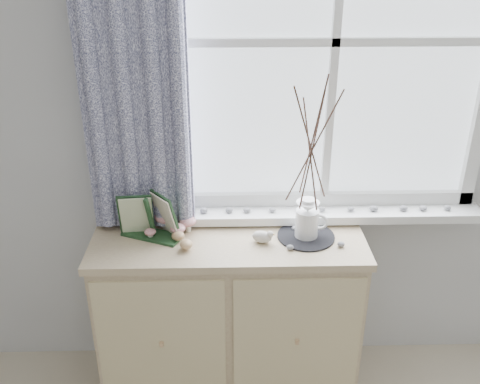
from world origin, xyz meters
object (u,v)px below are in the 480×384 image
Objects in this scene: sideboard at (229,316)px; botanical_book at (150,218)px; toadstool_cluster at (172,222)px; twig_pitcher at (312,144)px.

sideboard is 0.63m from botanical_book.
toadstool_cluster is at bearing 61.44° from botanical_book.
toadstool_cluster is (0.09, 0.07, -0.05)m from botanical_book.
twig_pitcher is (0.34, 0.01, 0.86)m from sideboard.
toadstool_cluster is (-0.25, 0.07, 0.48)m from sideboard.
botanical_book reaches higher than toadstool_cluster.
twig_pitcher reaches higher than botanical_book.
toadstool_cluster is 0.71m from twig_pitcher.
sideboard is 0.54m from toadstool_cluster.
botanical_book is at bearing -161.54° from twig_pitcher.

